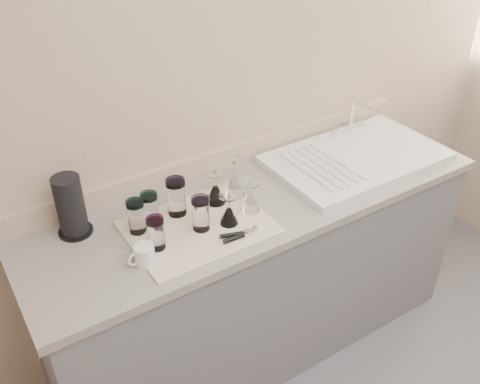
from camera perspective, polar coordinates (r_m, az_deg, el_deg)
counter_unit at (r=2.57m, az=1.92°, el=-8.75°), size 2.06×0.62×0.90m
sink_unit at (r=2.59m, az=12.24°, el=3.65°), size 0.82×0.50×0.22m
dish_towel at (r=2.12m, az=-4.44°, el=-3.74°), size 0.55×0.42×0.01m
tumbler_teal at (r=2.08m, az=-10.99°, el=-2.55°), size 0.07×0.07×0.14m
tumbler_cyan at (r=2.11m, az=-9.58°, el=-1.80°), size 0.07×0.07×0.14m
tumbler_purple at (r=2.15m, az=-6.81°, el=-0.50°), size 0.08×0.08×0.16m
tumbler_magenta at (r=1.99m, az=-8.94°, el=-4.34°), size 0.07×0.07×0.13m
tumbler_lavender at (r=2.06m, az=-4.21°, el=-2.28°), size 0.07×0.07×0.14m
goblet_back_left at (r=2.22m, az=-2.62°, el=0.02°), size 0.08×0.08×0.15m
goblet_back_right at (r=2.26m, az=-0.61°, el=0.90°), size 0.09×0.09×0.16m
goblet_front_left at (r=2.10m, az=-1.20°, el=-2.32°), size 0.08×0.08×0.13m
goblet_front_right at (r=2.17m, az=1.12°, el=-0.92°), size 0.08×0.08×0.14m
can_opener at (r=2.05m, az=-0.06°, el=-4.59°), size 0.15×0.07×0.02m
white_mug at (r=1.96m, az=-10.22°, el=-6.63°), size 0.11×0.08×0.08m
paper_towel_roll at (r=2.12m, az=-17.62°, el=-1.49°), size 0.13×0.13×0.25m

